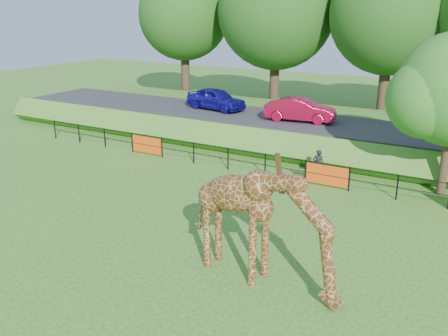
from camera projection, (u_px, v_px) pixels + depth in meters
The scene contains 9 objects.
ground at pixel (163, 242), 16.91m from camera, with size 90.00×90.00×0.00m, color #326118.
giraffe at pixel (264, 227), 13.95m from camera, with size 4.93×0.91×3.52m, color #562D11, non-canonical shape.
perimeter_fence at pixel (265, 165), 23.32m from camera, with size 28.07×0.10×1.10m, color black, non-canonical shape.
embankment at pixel (320, 130), 29.46m from camera, with size 40.00×9.00×1.30m, color #326118.
road at pixel (312, 123), 28.00m from camera, with size 40.00×5.00×0.12m, color #2A2A2C.
car_blue at pixel (216, 99), 31.18m from camera, with size 1.60×3.98×1.35m, color #1E15AF.
car_red at pixel (300, 110), 28.02m from camera, with size 1.38×3.95×1.30m, color #B90D33.
visitor at pixel (318, 164), 22.95m from camera, with size 0.51×0.33×1.39m, color black.
bg_tree_line at pixel (389, 13), 31.88m from camera, with size 37.30×8.80×11.82m.
Camera 1 is at (9.46, -12.19, 7.65)m, focal length 40.00 mm.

